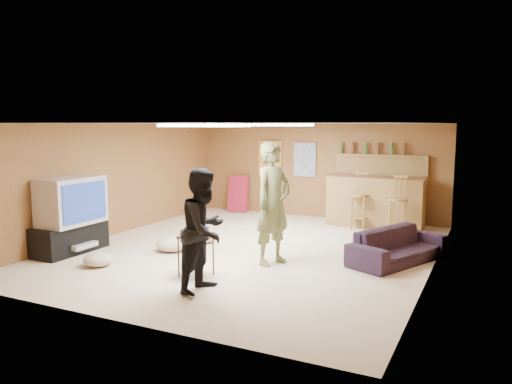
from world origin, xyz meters
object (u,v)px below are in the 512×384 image
at_px(person_olive, 273,203).
at_px(sofa, 398,246).
at_px(tv_body, 71,201).
at_px(person_black, 204,230).
at_px(bar_counter, 375,201).
at_px(tray_table, 196,255).

xyz_separation_m(person_olive, sofa, (1.76, 0.95, -0.70)).
distance_m(tv_body, person_black, 3.12).
xyz_separation_m(bar_counter, sofa, (0.96, -2.62, -0.28)).
xyz_separation_m(tv_body, sofa, (5.11, 1.83, -0.63)).
height_order(person_olive, sofa, person_olive).
relative_size(bar_counter, tray_table, 3.22).
bearing_deg(person_black, tv_body, 79.51).
distance_m(person_olive, sofa, 2.12).
height_order(person_black, sofa, person_black).
distance_m(person_black, tray_table, 0.82).
relative_size(person_olive, person_black, 1.18).
xyz_separation_m(tv_body, tray_table, (2.61, -0.20, -0.59)).
xyz_separation_m(person_olive, person_black, (-0.29, -1.56, -0.15)).
bearing_deg(sofa, tv_body, 134.46).
bearing_deg(tray_table, sofa, 39.10).
distance_m(sofa, tray_table, 3.22).
relative_size(person_black, sofa, 0.90).
bearing_deg(person_olive, tv_body, 123.50).
relative_size(person_olive, sofa, 1.06).
height_order(bar_counter, sofa, bar_counter).
distance_m(bar_counter, person_olive, 3.68).
distance_m(bar_counter, tray_table, 4.91).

